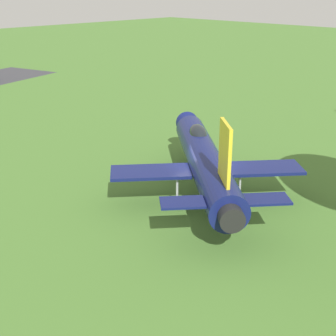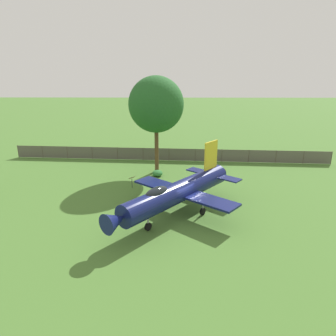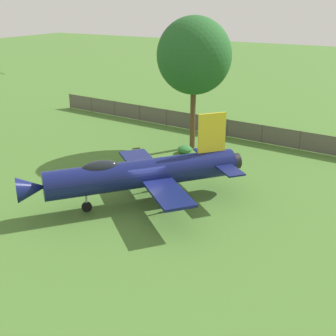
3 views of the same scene
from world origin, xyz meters
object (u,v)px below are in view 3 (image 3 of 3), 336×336
display_jet (137,174)px  shade_tree (194,56)px  info_plaque (136,151)px  shrub_near_fence (185,149)px

display_jet → shade_tree: shade_tree is taller
info_plaque → display_jet: bearing=-55.6°
shrub_near_fence → info_plaque: size_ratio=1.10×
display_jet → info_plaque: (-4.19, 6.11, -1.11)m
shrub_near_fence → info_plaque: 4.22m
display_jet → shrub_near_fence: bearing=-128.9°
shrub_near_fence → info_plaque: (-2.34, -3.47, 0.54)m
display_jet → shade_tree: 12.60m
shrub_near_fence → shade_tree: bearing=94.6°
display_jet → shrub_near_fence: size_ratio=9.39×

